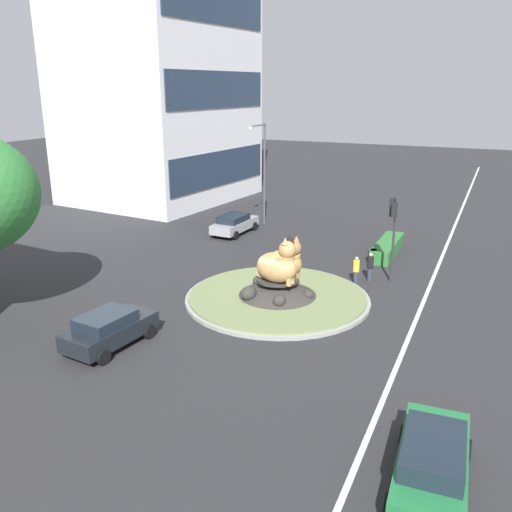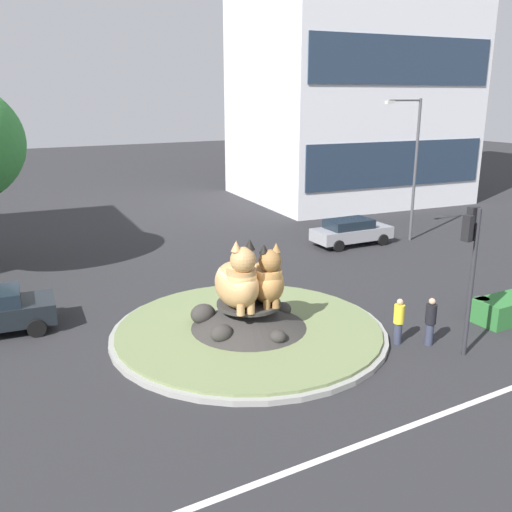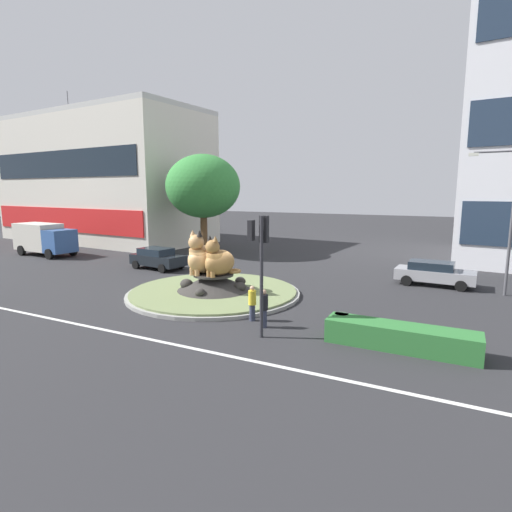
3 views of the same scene
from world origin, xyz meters
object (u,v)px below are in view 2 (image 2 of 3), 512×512
Objects in this scene: pedestrian_yellow_shirt at (399,320)px; sedan_on_far_lane at (351,231)px; streetlight_arm at (412,160)px; cat_statue_calico at (238,282)px; litter_bin at (480,310)px; cat_statue_tabby at (266,280)px; traffic_light_mast at (471,249)px; pedestrian_black_shirt at (430,320)px.

sedan_on_far_lane is (6.85, 11.10, -0.06)m from pedestrian_yellow_shirt.
sedan_on_far_lane is at bearing -10.05° from streetlight_arm.
cat_statue_calico is at bearing -102.65° from pedestrian_yellow_shirt.
cat_statue_tabby is at bearing 159.39° from litter_bin.
traffic_light_mast reaches higher than sedan_on_far_lane.
pedestrian_yellow_shirt is 1.04m from pedestrian_black_shirt.
sedan_on_far_lane is at bearing 167.54° from pedestrian_yellow_shirt.
sedan_on_far_lane is (5.65, 12.71, -2.77)m from traffic_light_mast.
pedestrian_black_shirt is (-0.34, 1.02, -2.68)m from traffic_light_mast.
pedestrian_black_shirt is at bearing 65.62° from cat_statue_tabby.
streetlight_arm reaches higher than traffic_light_mast.
pedestrian_yellow_shirt is 13.05m from sedan_on_far_lane.
pedestrian_yellow_shirt is 4.08m from litter_bin.
cat_statue_calico is 0.51× the size of traffic_light_mast.
cat_statue_tabby is 5.66m from pedestrian_black_shirt.
streetlight_arm is at bearing 133.27° from pedestrian_black_shirt.
streetlight_arm is at bearing 58.78° from litter_bin.
cat_statue_calico is 1.54× the size of pedestrian_yellow_shirt.
pedestrian_yellow_shirt is at bearing 179.64° from litter_bin.
sedan_on_far_lane reaches higher than litter_bin.
pedestrian_yellow_shirt is at bearing 63.40° from cat_statue_calico.
cat_statue_tabby is 0.49× the size of sedan_on_far_lane.
pedestrian_yellow_shirt is at bearing 48.06° from streetlight_arm.
streetlight_arm reaches higher than pedestrian_yellow_shirt.
litter_bin is at bearing -101.37° from sedan_on_far_lane.
sedan_on_far_lane is (-3.46, 0.81, -3.83)m from streetlight_arm.
pedestrian_black_shirt reaches higher than litter_bin.
traffic_light_mast is (5.79, -4.46, 1.43)m from cat_statue_calico.
sedan_on_far_lane is (11.44, 8.25, -1.33)m from cat_statue_calico.
cat_statue_calico is at bearing 52.29° from traffic_light_mast.
cat_statue_tabby is at bearing -109.60° from pedestrian_yellow_shirt.
streetlight_arm is at bearing -10.47° from sedan_on_far_lane.
traffic_light_mast is 5.38× the size of litter_bin.
pedestrian_yellow_shirt is at bearing -130.32° from pedestrian_black_shirt.
streetlight_arm is at bearing -37.53° from traffic_light_mast.
streetlight_arm is at bearing 154.15° from pedestrian_yellow_shirt.
cat_statue_calico is 7.45m from traffic_light_mast.
traffic_light_mast is 2.88m from pedestrian_black_shirt.
pedestrian_black_shirt is (5.45, -3.44, -1.24)m from cat_statue_calico.
traffic_light_mast reaches higher than cat_statue_tabby.
cat_statue_calico is at bearing 29.66° from streetlight_arm.
cat_statue_calico reaches higher than pedestrian_black_shirt.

